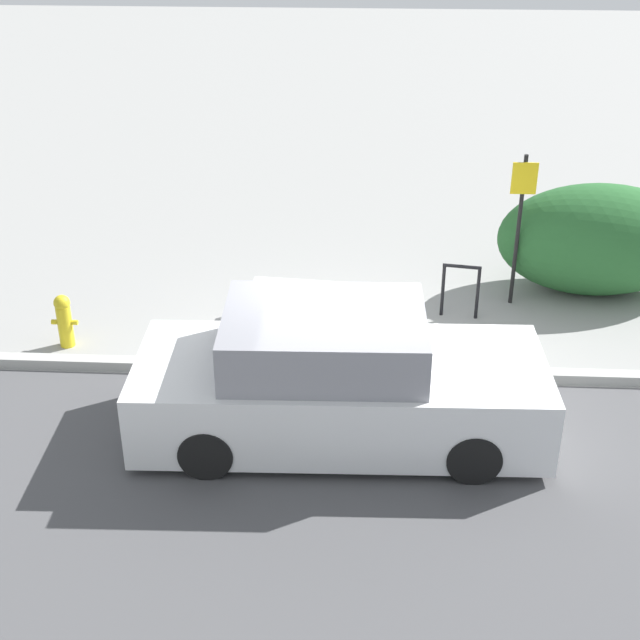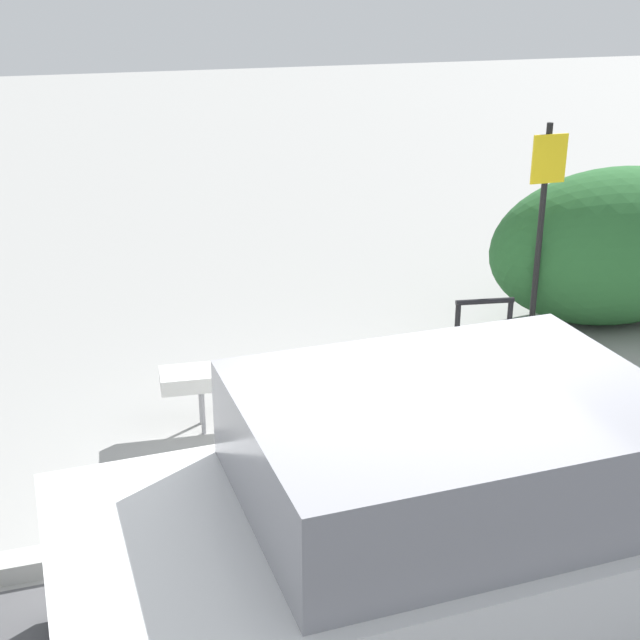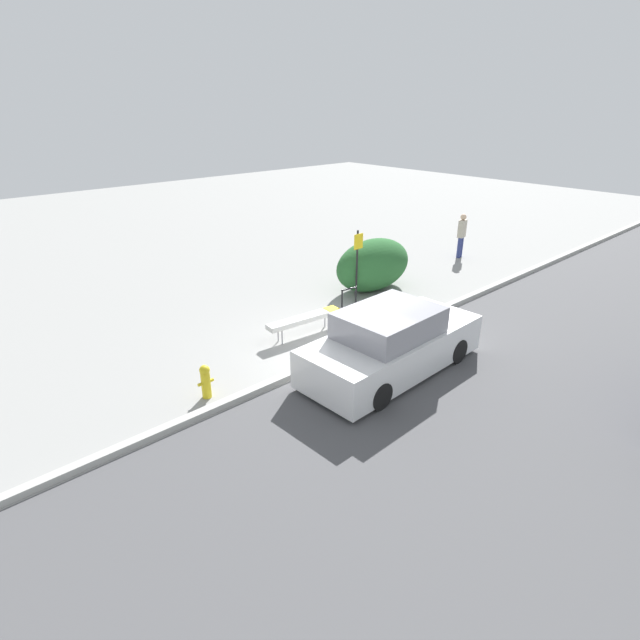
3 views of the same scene
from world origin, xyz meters
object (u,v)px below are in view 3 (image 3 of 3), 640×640
object	(u,v)px
bench	(304,319)
bike_rack	(349,298)
sign_post	(357,260)
parked_car_near	(392,344)
fire_hydrant	(206,380)
pedestrian	(461,234)

from	to	relation	value
bench	bike_rack	xyz separation A→B (m)	(1.89, 0.21, 0.03)
sign_post	bike_rack	bearing A→B (deg)	-149.20
bench	parked_car_near	world-z (taller)	parked_car_near
fire_hydrant	parked_car_near	distance (m)	4.23
sign_post	pedestrian	bearing A→B (deg)	5.68
bike_rack	parked_car_near	xyz separation A→B (m)	(-1.67, -3.03, 0.20)
sign_post	fire_hydrant	bearing A→B (deg)	-165.26
bench	bike_rack	bearing A→B (deg)	11.54
bike_rack	pedestrian	size ratio (longest dim) A/B	0.47
bench	fire_hydrant	size ratio (longest dim) A/B	2.91
bike_rack	bench	bearing A→B (deg)	-173.80
bike_rack	fire_hydrant	xyz separation A→B (m)	(-5.45, -1.16, -0.09)
bike_rack	sign_post	xyz separation A→B (m)	(0.82, 0.49, 0.88)
fire_hydrant	pedestrian	xyz separation A→B (m)	(12.95, 2.31, 0.53)
sign_post	fire_hydrant	world-z (taller)	sign_post
bike_rack	sign_post	size ratio (longest dim) A/B	0.36
sign_post	fire_hydrant	size ratio (longest dim) A/B	3.01
bike_rack	fire_hydrant	distance (m)	5.57
fire_hydrant	parked_car_near	bearing A→B (deg)	-26.34
bike_rack	parked_car_near	bearing A→B (deg)	-118.86
fire_hydrant	parked_car_near	world-z (taller)	parked_car_near
bench	pedestrian	xyz separation A→B (m)	(9.39, 1.36, 0.47)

